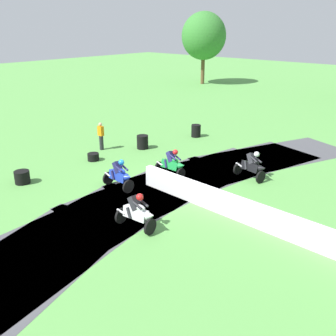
{
  "coord_description": "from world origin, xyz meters",
  "views": [
    {
      "loc": [
        10.89,
        -11.71,
        7.07
      ],
      "look_at": [
        0.03,
        0.43,
        0.9
      ],
      "focal_mm": 41.31,
      "sensor_mm": 36.0,
      "label": 1
    }
  ],
  "objects_px": {
    "tire_stack_mid_b": "(93,157)",
    "track_marshal": "(101,136)",
    "motorcycle_trailing_blue": "(120,175)",
    "motorcycle_fourth_white": "(137,212)",
    "tire_stack_mid_a": "(143,142)",
    "motorcycle_chase_green": "(172,164)",
    "tire_stack_near": "(196,131)",
    "motorcycle_lead_black": "(252,166)",
    "tire_stack_far": "(22,177)"
  },
  "relations": [
    {
      "from": "track_marshal",
      "to": "tire_stack_mid_a",
      "type": "bearing_deg",
      "value": 46.98
    },
    {
      "from": "motorcycle_chase_green",
      "to": "motorcycle_trailing_blue",
      "type": "relative_size",
      "value": 1.0
    },
    {
      "from": "motorcycle_fourth_white",
      "to": "tire_stack_near",
      "type": "height_order",
      "value": "motorcycle_fourth_white"
    },
    {
      "from": "tire_stack_far",
      "to": "motorcycle_lead_black",
      "type": "bearing_deg",
      "value": 44.92
    },
    {
      "from": "tire_stack_mid_b",
      "to": "motorcycle_trailing_blue",
      "type": "bearing_deg",
      "value": -21.62
    },
    {
      "from": "tire_stack_mid_a",
      "to": "tire_stack_mid_b",
      "type": "relative_size",
      "value": 1.29
    },
    {
      "from": "motorcycle_chase_green",
      "to": "motorcycle_lead_black",
      "type": "bearing_deg",
      "value": 37.76
    },
    {
      "from": "tire_stack_mid_a",
      "to": "tire_stack_mid_b",
      "type": "height_order",
      "value": "tire_stack_mid_a"
    },
    {
      "from": "motorcycle_chase_green",
      "to": "tire_stack_mid_b",
      "type": "xyz_separation_m",
      "value": [
        -4.72,
        -1.12,
        -0.44
      ]
    },
    {
      "from": "tire_stack_mid_a",
      "to": "tire_stack_far",
      "type": "xyz_separation_m",
      "value": [
        -0.41,
        -7.48,
        -0.1
      ]
    },
    {
      "from": "tire_stack_mid_b",
      "to": "track_marshal",
      "type": "bearing_deg",
      "value": 127.34
    },
    {
      "from": "tire_stack_near",
      "to": "track_marshal",
      "type": "height_order",
      "value": "track_marshal"
    },
    {
      "from": "tire_stack_mid_a",
      "to": "tire_stack_mid_b",
      "type": "xyz_separation_m",
      "value": [
        -0.49,
        -3.29,
        -0.2
      ]
    },
    {
      "from": "motorcycle_fourth_white",
      "to": "motorcycle_trailing_blue",
      "type": "bearing_deg",
      "value": 148.23
    },
    {
      "from": "motorcycle_chase_green",
      "to": "motorcycle_trailing_blue",
      "type": "height_order",
      "value": "motorcycle_trailing_blue"
    },
    {
      "from": "motorcycle_chase_green",
      "to": "motorcycle_trailing_blue",
      "type": "bearing_deg",
      "value": -106.12
    },
    {
      "from": "tire_stack_mid_a",
      "to": "motorcycle_trailing_blue",
      "type": "bearing_deg",
      "value": -54.48
    },
    {
      "from": "motorcycle_lead_black",
      "to": "tire_stack_far",
      "type": "bearing_deg",
      "value": -135.08
    },
    {
      "from": "motorcycle_lead_black",
      "to": "motorcycle_chase_green",
      "type": "distance_m",
      "value": 3.83
    },
    {
      "from": "tire_stack_mid_b",
      "to": "tire_stack_mid_a",
      "type": "bearing_deg",
      "value": 81.6
    },
    {
      "from": "motorcycle_lead_black",
      "to": "tire_stack_far",
      "type": "relative_size",
      "value": 2.45
    },
    {
      "from": "motorcycle_trailing_blue",
      "to": "tire_stack_mid_a",
      "type": "bearing_deg",
      "value": 125.52
    },
    {
      "from": "tire_stack_mid_b",
      "to": "track_marshal",
      "type": "xyz_separation_m",
      "value": [
        -1.16,
        1.52,
        0.62
      ]
    },
    {
      "from": "motorcycle_trailing_blue",
      "to": "motorcycle_fourth_white",
      "type": "relative_size",
      "value": 1.0
    },
    {
      "from": "tire_stack_mid_a",
      "to": "track_marshal",
      "type": "bearing_deg",
      "value": -133.02
    },
    {
      "from": "motorcycle_lead_black",
      "to": "motorcycle_fourth_white",
      "type": "relative_size",
      "value": 1.02
    },
    {
      "from": "motorcycle_chase_green",
      "to": "tire_stack_far",
      "type": "xyz_separation_m",
      "value": [
        -4.65,
        -5.31,
        -0.34
      ]
    },
    {
      "from": "motorcycle_fourth_white",
      "to": "tire_stack_mid_a",
      "type": "relative_size",
      "value": 2.1
    },
    {
      "from": "motorcycle_trailing_blue",
      "to": "tire_stack_near",
      "type": "bearing_deg",
      "value": 106.46
    },
    {
      "from": "tire_stack_near",
      "to": "motorcycle_chase_green",
      "type": "bearing_deg",
      "value": -61.39
    },
    {
      "from": "tire_stack_far",
      "to": "track_marshal",
      "type": "distance_m",
      "value": 5.87
    },
    {
      "from": "motorcycle_fourth_white",
      "to": "tire_stack_near",
      "type": "xyz_separation_m",
      "value": [
        -5.86,
        10.95,
        -0.26
      ]
    },
    {
      "from": "motorcycle_lead_black",
      "to": "tire_stack_near",
      "type": "height_order",
      "value": "motorcycle_lead_black"
    },
    {
      "from": "motorcycle_trailing_blue",
      "to": "track_marshal",
      "type": "distance_m",
      "value": 5.97
    },
    {
      "from": "tire_stack_mid_b",
      "to": "tire_stack_near",
      "type": "bearing_deg",
      "value": 80.01
    },
    {
      "from": "motorcycle_trailing_blue",
      "to": "motorcycle_fourth_white",
      "type": "bearing_deg",
      "value": -31.77
    },
    {
      "from": "motorcycle_trailing_blue",
      "to": "tire_stack_mid_b",
      "type": "xyz_separation_m",
      "value": [
        -3.95,
        1.56,
        -0.46
      ]
    },
    {
      "from": "motorcycle_lead_black",
      "to": "motorcycle_trailing_blue",
      "type": "xyz_separation_m",
      "value": [
        -3.81,
        -5.03,
        0.02
      ]
    },
    {
      "from": "motorcycle_chase_green",
      "to": "tire_stack_far",
      "type": "height_order",
      "value": "motorcycle_chase_green"
    },
    {
      "from": "motorcycle_fourth_white",
      "to": "track_marshal",
      "type": "height_order",
      "value": "track_marshal"
    },
    {
      "from": "motorcycle_chase_green",
      "to": "tire_stack_far",
      "type": "distance_m",
      "value": 7.06
    },
    {
      "from": "motorcycle_chase_green",
      "to": "tire_stack_near",
      "type": "height_order",
      "value": "motorcycle_chase_green"
    },
    {
      "from": "motorcycle_trailing_blue",
      "to": "tire_stack_mid_a",
      "type": "xyz_separation_m",
      "value": [
        -3.46,
        4.85,
        -0.26
      ]
    },
    {
      "from": "tire_stack_near",
      "to": "tire_stack_mid_a",
      "type": "relative_size",
      "value": 1.0
    },
    {
      "from": "motorcycle_trailing_blue",
      "to": "tire_stack_mid_b",
      "type": "relative_size",
      "value": 2.73
    },
    {
      "from": "tire_stack_near",
      "to": "tire_stack_mid_a",
      "type": "xyz_separation_m",
      "value": [
        -0.82,
        -4.1,
        0.0
      ]
    },
    {
      "from": "tire_stack_near",
      "to": "track_marshal",
      "type": "xyz_separation_m",
      "value": [
        -2.46,
        -5.87,
        0.42
      ]
    },
    {
      "from": "motorcycle_lead_black",
      "to": "tire_stack_far",
      "type": "xyz_separation_m",
      "value": [
        -7.68,
        -7.65,
        -0.34
      ]
    },
    {
      "from": "motorcycle_fourth_white",
      "to": "track_marshal",
      "type": "bearing_deg",
      "value": 148.62
    },
    {
      "from": "motorcycle_chase_green",
      "to": "track_marshal",
      "type": "distance_m",
      "value": 5.9
    }
  ]
}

